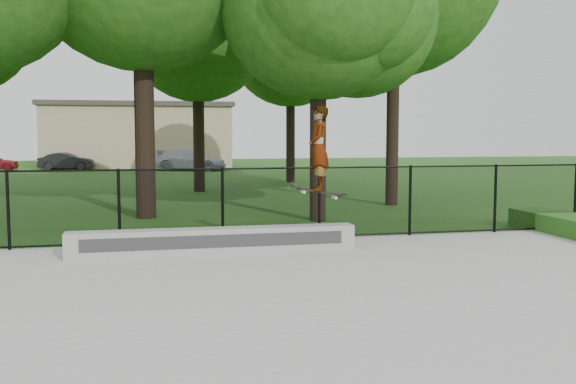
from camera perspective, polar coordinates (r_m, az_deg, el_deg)
The scene contains 8 objects.
ground at distance 7.29m, azimuth -0.30°, elevation -12.57°, with size 100.00×100.00×0.00m, color #275919.
concrete_slab at distance 7.28m, azimuth -0.30°, elevation -12.34°, with size 14.00×12.00×0.06m, color #A9A9A4.
grind_ledge at distance 11.71m, azimuth -6.55°, elevation -4.34°, with size 5.18×0.40×0.46m, color #9C9D98.
car_b at distance 41.55m, azimuth -19.10°, elevation 2.59°, with size 1.13×2.94×1.07m, color black.
car_c at distance 39.35m, azimuth -8.66°, elevation 2.82°, with size 1.77×4.00×1.26m, color #A0A3B5.
skater_airborne at distance 11.71m, azimuth 2.75°, elevation 3.72°, with size 0.83×0.63×1.70m.
chainlink_fence at distance 12.85m, azimuth -5.84°, elevation -1.14°, with size 16.06×0.06×1.50m.
distant_building at distance 44.79m, azimuth -13.16°, elevation 4.99°, with size 12.40×6.40×4.30m.
Camera 1 is at (-1.46, -6.79, 2.22)m, focal length 40.00 mm.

